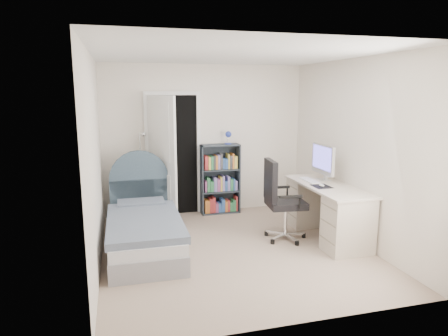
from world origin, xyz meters
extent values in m
cube|color=gray|center=(0.00, 0.00, -0.03)|extent=(3.40, 3.60, 0.05)
cube|color=white|center=(0.00, 0.00, 2.52)|extent=(3.40, 3.60, 0.05)
cube|color=white|center=(0.00, 1.82, 1.25)|extent=(3.40, 0.05, 2.50)
cube|color=white|center=(0.00, -1.82, 1.25)|extent=(3.40, 0.05, 2.50)
cube|color=white|center=(-1.72, 0.00, 1.25)|extent=(0.05, 3.60, 2.50)
cube|color=white|center=(1.72, 0.00, 1.25)|extent=(0.05, 3.60, 2.50)
cube|color=black|center=(-0.55, 1.80, 1.00)|extent=(0.80, 0.01, 2.00)
cube|color=white|center=(-0.98, 1.77, 1.00)|extent=(0.06, 0.06, 2.00)
cube|color=white|center=(-0.12, 1.77, 1.00)|extent=(0.06, 0.06, 2.00)
cube|color=white|center=(-0.55, 1.77, 2.03)|extent=(0.92, 0.06, 0.06)
cube|color=white|center=(-0.78, 1.41, 1.00)|extent=(0.37, 0.74, 2.00)
cube|color=gray|center=(-1.15, 0.27, 0.12)|extent=(0.90, 1.88, 0.24)
cube|color=silver|center=(-1.15, 0.27, 0.31)|extent=(0.88, 1.84, 0.15)
cube|color=slate|center=(-1.15, 0.18, 0.42)|extent=(0.93, 1.60, 0.09)
cube|color=slate|center=(-1.15, 0.95, 0.44)|extent=(0.67, 0.38, 0.11)
cube|color=#3D505F|center=(-1.15, 1.25, 0.37)|extent=(0.89, 0.06, 0.75)
cylinder|color=#3D505F|center=(-1.15, 1.25, 0.75)|extent=(0.89, 0.06, 0.89)
cylinder|color=#D1C281|center=(-1.31, 1.43, 0.23)|extent=(0.03, 0.03, 0.46)
cylinder|color=#D1C281|center=(-1.31, 1.73, 0.23)|extent=(0.03, 0.03, 0.46)
cylinder|color=#D1C281|center=(-1.00, 1.43, 0.23)|extent=(0.03, 0.03, 0.46)
cylinder|color=#D1C281|center=(-1.00, 1.73, 0.23)|extent=(0.03, 0.03, 0.46)
cube|color=#D1C281|center=(-1.15, 1.58, 0.44)|extent=(0.37, 0.37, 0.03)
cube|color=#D1C281|center=(-1.15, 1.58, 0.16)|extent=(0.33, 0.33, 0.02)
cube|color=#B24C33|center=(-1.20, 1.58, 0.47)|extent=(0.15, 0.20, 0.03)
cube|color=#3F598C|center=(-1.20, 1.58, 0.50)|extent=(0.14, 0.19, 0.03)
cube|color=#D8CC7F|center=(-1.20, 1.58, 0.53)|extent=(0.13, 0.18, 0.03)
cylinder|color=silver|center=(-1.09, 1.68, 0.01)|extent=(0.20, 0.20, 0.02)
cylinder|color=silver|center=(-1.09, 1.68, 0.72)|extent=(0.02, 0.02, 1.41)
sphere|color=silver|center=(-1.03, 1.64, 1.39)|extent=(0.08, 0.08, 0.08)
cube|color=#343E47|center=(-0.10, 1.66, 0.59)|extent=(0.02, 0.28, 1.18)
cube|color=#343E47|center=(0.54, 1.66, 0.59)|extent=(0.02, 0.28, 1.18)
cube|color=#343E47|center=(0.22, 1.66, 1.17)|extent=(0.66, 0.28, 0.02)
cube|color=#343E47|center=(0.22, 1.66, 0.01)|extent=(0.66, 0.28, 0.02)
cube|color=#343E47|center=(0.22, 1.80, 0.59)|extent=(0.66, 0.01, 1.18)
cube|color=#343E47|center=(0.22, 1.66, 0.38)|extent=(0.62, 0.26, 0.02)
cube|color=#343E47|center=(0.22, 1.66, 0.76)|extent=(0.62, 0.26, 0.02)
cylinder|color=#24369F|center=(0.36, 1.66, 1.19)|extent=(0.11, 0.11, 0.02)
cylinder|color=silver|center=(0.36, 1.66, 1.27)|extent=(0.02, 0.02, 0.15)
sphere|color=#24369F|center=(0.36, 1.63, 1.35)|extent=(0.10, 0.10, 0.10)
cube|color=orange|center=(-0.04, 1.64, 0.14)|extent=(0.04, 0.20, 0.22)
cube|color=orange|center=(0.00, 1.64, 0.14)|extent=(0.03, 0.20, 0.22)
cube|color=#B23333|center=(0.04, 1.64, 0.15)|extent=(0.04, 0.20, 0.24)
cube|color=#B23333|center=(0.09, 1.64, 0.16)|extent=(0.05, 0.20, 0.26)
cube|color=#994C7F|center=(0.14, 1.64, 0.11)|extent=(0.04, 0.20, 0.16)
cube|color=#335999|center=(0.19, 1.64, 0.11)|extent=(0.05, 0.20, 0.16)
cube|color=#335999|center=(0.25, 1.64, 0.14)|extent=(0.06, 0.20, 0.22)
cube|color=orange|center=(0.31, 1.64, 0.12)|extent=(0.04, 0.20, 0.18)
cube|color=#B23333|center=(0.35, 1.64, 0.13)|extent=(0.03, 0.20, 0.19)
cube|color=#337F4C|center=(0.40, 1.64, 0.11)|extent=(0.05, 0.20, 0.15)
cube|color=#337F4C|center=(0.45, 1.64, 0.12)|extent=(0.05, 0.20, 0.19)
cube|color=#B23333|center=(0.49, 1.64, 0.16)|extent=(0.02, 0.20, 0.26)
cube|color=#994C7F|center=(-0.05, 1.64, 0.49)|extent=(0.03, 0.20, 0.18)
cube|color=#337F4C|center=(0.00, 1.64, 0.52)|extent=(0.05, 0.20, 0.24)
cube|color=#337F4C|center=(0.06, 1.64, 0.49)|extent=(0.06, 0.20, 0.17)
cube|color=#7F72B2|center=(0.12, 1.64, 0.52)|extent=(0.05, 0.20, 0.23)
cube|color=#994C7F|center=(0.18, 1.64, 0.50)|extent=(0.05, 0.20, 0.21)
cube|color=#D8BF4C|center=(0.22, 1.64, 0.52)|extent=(0.03, 0.20, 0.24)
cube|color=#7F72B2|center=(0.26, 1.64, 0.53)|extent=(0.04, 0.20, 0.26)
cube|color=#335999|center=(0.30, 1.64, 0.48)|extent=(0.04, 0.20, 0.17)
cube|color=#7F72B2|center=(0.35, 1.64, 0.52)|extent=(0.04, 0.20, 0.24)
cube|color=#337F4C|center=(0.40, 1.64, 0.49)|extent=(0.05, 0.20, 0.19)
cube|color=#335999|center=(0.44, 1.64, 0.50)|extent=(0.03, 0.20, 0.20)
cube|color=#7F72B2|center=(0.48, 1.64, 0.48)|extent=(0.03, 0.20, 0.16)
cube|color=#B23333|center=(-0.03, 1.64, 0.89)|extent=(0.06, 0.20, 0.23)
cube|color=#D8BF4C|center=(0.02, 1.64, 0.88)|extent=(0.04, 0.20, 0.21)
cube|color=#337F4C|center=(0.06, 1.64, 0.89)|extent=(0.04, 0.20, 0.22)
cube|color=#3F3F3F|center=(0.10, 1.64, 0.89)|extent=(0.03, 0.20, 0.22)
cube|color=orange|center=(0.14, 1.64, 0.89)|extent=(0.03, 0.20, 0.23)
cube|color=#7F72B2|center=(0.18, 1.64, 0.90)|extent=(0.04, 0.20, 0.24)
cube|color=#3F3F3F|center=(0.22, 1.64, 0.91)|extent=(0.04, 0.20, 0.26)
cube|color=#335999|center=(0.26, 1.64, 0.86)|extent=(0.03, 0.20, 0.18)
cube|color=#335999|center=(0.31, 1.64, 0.86)|extent=(0.05, 0.20, 0.17)
cube|color=#D8BF4C|center=(0.35, 1.64, 0.90)|extent=(0.02, 0.20, 0.25)
cube|color=#3F3F3F|center=(0.39, 1.64, 0.88)|extent=(0.04, 0.20, 0.21)
cube|color=orange|center=(0.43, 1.64, 0.90)|extent=(0.02, 0.20, 0.25)
cube|color=#D8BF4C|center=(0.47, 1.64, 0.88)|extent=(0.05, 0.20, 0.21)
cube|color=beige|center=(1.38, 0.10, 0.75)|extent=(0.63, 1.58, 0.03)
cube|color=beige|center=(1.38, -0.45, 0.37)|extent=(0.58, 0.42, 0.74)
cube|color=beige|center=(1.38, 0.66, 0.37)|extent=(0.58, 0.42, 0.74)
cube|color=silver|center=(1.49, 0.42, 0.77)|extent=(0.17, 0.17, 0.01)
cube|color=silver|center=(1.52, 0.42, 0.89)|extent=(0.03, 0.06, 0.23)
cube|color=silver|center=(1.47, 0.42, 1.08)|extent=(0.05, 0.59, 0.42)
cube|color=#5851C5|center=(1.44, 0.42, 1.10)|extent=(0.00, 0.53, 0.34)
cube|color=white|center=(1.26, 0.42, 0.77)|extent=(0.14, 0.42, 0.02)
cube|color=black|center=(1.26, 0.05, 0.77)|extent=(0.23, 0.27, 0.00)
ellipsoid|color=white|center=(1.26, 0.05, 0.78)|extent=(0.06, 0.11, 0.03)
cube|color=silver|center=(0.94, 0.18, 0.06)|extent=(0.29, 0.07, 0.03)
cylinder|color=black|center=(1.08, 0.17, 0.03)|extent=(0.06, 0.06, 0.06)
cube|color=silver|center=(0.86, 0.32, 0.06)|extent=(0.16, 0.28, 0.03)
cylinder|color=black|center=(0.91, 0.45, 0.03)|extent=(0.06, 0.06, 0.06)
cube|color=silver|center=(0.69, 0.29, 0.06)|extent=(0.24, 0.23, 0.03)
cylinder|color=black|center=(0.59, 0.38, 0.03)|extent=(0.06, 0.06, 0.06)
cube|color=silver|center=(0.68, 0.13, 0.06)|extent=(0.27, 0.18, 0.03)
cylinder|color=black|center=(0.56, 0.06, 0.03)|extent=(0.06, 0.06, 0.06)
cube|color=silver|center=(0.83, 0.06, 0.06)|extent=(0.10, 0.29, 0.03)
cylinder|color=black|center=(0.86, -0.08, 0.03)|extent=(0.06, 0.06, 0.06)
cylinder|color=silver|center=(0.80, 0.20, 0.28)|extent=(0.06, 0.06, 0.44)
cube|color=black|center=(0.80, 0.20, 0.52)|extent=(0.55, 0.55, 0.09)
cube|color=black|center=(0.57, 0.22, 0.85)|extent=(0.12, 0.46, 0.57)
cube|color=black|center=(0.75, -0.07, 0.69)|extent=(0.31, 0.07, 0.03)
cube|color=black|center=(0.81, 0.47, 0.69)|extent=(0.31, 0.07, 0.03)
camera|label=1|loc=(-1.42, -4.78, 2.06)|focal=32.00mm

